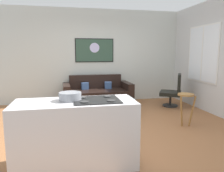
% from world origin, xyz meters
% --- Properties ---
extents(ground, '(6.40, 6.40, 0.04)m').
position_xyz_m(ground, '(0.00, 0.00, -0.02)').
color(ground, '#976039').
extents(back_wall, '(6.40, 0.05, 2.80)m').
position_xyz_m(back_wall, '(0.00, 2.42, 1.40)').
color(back_wall, silver).
rests_on(back_wall, ground).
extents(right_wall, '(0.05, 6.40, 2.80)m').
position_xyz_m(right_wall, '(2.62, 0.30, 1.40)').
color(right_wall, silver).
rests_on(right_wall, ground).
extents(couch, '(1.94, 0.96, 0.85)m').
position_xyz_m(couch, '(-0.06, 1.86, 0.30)').
color(couch, black).
rests_on(couch, ground).
extents(coffee_table, '(0.99, 0.57, 0.45)m').
position_xyz_m(coffee_table, '(0.12, 0.69, 0.41)').
color(coffee_table, silver).
rests_on(coffee_table, ground).
extents(armchair, '(0.79, 0.80, 0.93)m').
position_xyz_m(armchair, '(2.01, 1.27, 0.44)').
color(armchair, black).
rests_on(armchair, ground).
extents(bar_stool, '(0.38, 0.37, 0.67)m').
position_xyz_m(bar_stool, '(1.47, -0.26, 0.52)').
color(bar_stool, olive).
rests_on(bar_stool, ground).
extents(kitchen_counter, '(1.57, 0.66, 0.91)m').
position_xyz_m(kitchen_counter, '(-0.81, -1.43, 0.44)').
color(kitchen_counter, silver).
rests_on(kitchen_counter, ground).
extents(mixing_bowl, '(0.30, 0.30, 0.11)m').
position_xyz_m(mixing_bowl, '(-0.87, -1.36, 0.94)').
color(mixing_bowl, gray).
rests_on(mixing_bowl, kitchen_counter).
extents(wall_painting, '(1.16, 0.03, 0.71)m').
position_xyz_m(wall_painting, '(-0.06, 2.38, 1.57)').
color(wall_painting, black).
extents(window, '(0.03, 1.26, 1.48)m').
position_xyz_m(window, '(2.59, 0.90, 1.47)').
color(window, silver).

